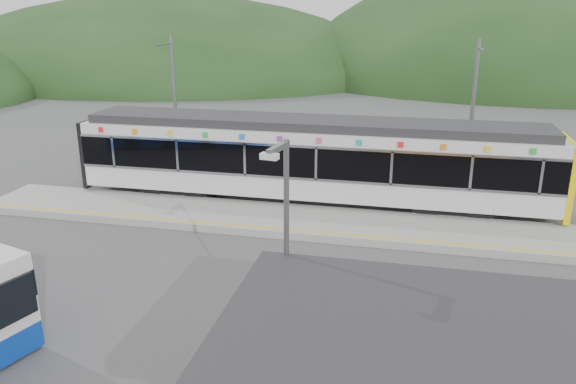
# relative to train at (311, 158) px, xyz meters

# --- Properties ---
(ground) EXTENTS (120.00, 120.00, 0.00)m
(ground) POSITION_rel_train_xyz_m (-0.31, -6.00, -2.06)
(ground) COLOR #4C4C4F
(ground) RESTS_ON ground
(hills) EXTENTS (146.00, 149.00, 26.00)m
(hills) POSITION_rel_train_xyz_m (5.88, -0.71, -2.06)
(hills) COLOR #1E3D19
(hills) RESTS_ON ground
(platform) EXTENTS (26.00, 3.20, 0.30)m
(platform) POSITION_rel_train_xyz_m (-0.31, -2.70, -1.91)
(platform) COLOR #9E9E99
(platform) RESTS_ON ground
(yellow_line) EXTENTS (26.00, 0.10, 0.01)m
(yellow_line) POSITION_rel_train_xyz_m (-0.31, -4.00, -1.76)
(yellow_line) COLOR yellow
(yellow_line) RESTS_ON platform
(train) EXTENTS (20.44, 3.01, 3.74)m
(train) POSITION_rel_train_xyz_m (0.00, 0.00, 0.00)
(train) COLOR black
(train) RESTS_ON ground
(catenary_mast_west) EXTENTS (0.18, 1.80, 7.00)m
(catenary_mast_west) POSITION_rel_train_xyz_m (-7.31, 2.56, 1.58)
(catenary_mast_west) COLOR slate
(catenary_mast_west) RESTS_ON ground
(catenary_mast_east) EXTENTS (0.18, 1.80, 7.00)m
(catenary_mast_east) POSITION_rel_train_xyz_m (6.69, 2.56, 1.58)
(catenary_mast_east) COLOR slate
(catenary_mast_east) RESTS_ON ground
(lamp_post) EXTENTS (0.38, 1.02, 5.61)m
(lamp_post) POSITION_rel_train_xyz_m (1.66, -12.10, 1.30)
(lamp_post) COLOR slate
(lamp_post) RESTS_ON ground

